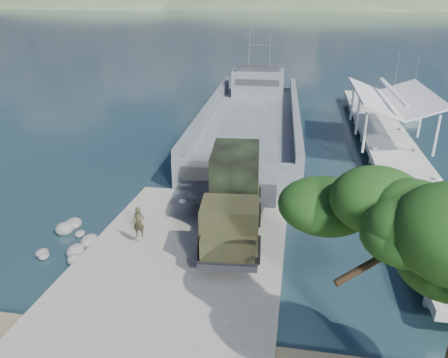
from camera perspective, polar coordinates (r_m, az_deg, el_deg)
ground at (r=23.05m, az=-4.98°, el=-10.00°), size 1400.00×1400.00×0.00m
boat_ramp at (r=22.11m, az=-5.66°, el=-10.82°), size 10.00×18.00×0.50m
shoreline_rocks at (r=25.57m, az=-18.39°, el=-7.66°), size 3.20×5.60×0.90m
distant_headlands at (r=580.59m, az=15.25°, el=20.60°), size 1000.00×240.00×48.00m
pier at (r=39.78m, az=20.77°, el=5.35°), size 6.40×44.00×6.10m
landing_craft at (r=43.43m, az=3.63°, el=7.12°), size 10.20×35.37×10.41m
military_truck at (r=23.45m, az=1.28°, el=-2.17°), size 3.62×9.17×4.15m
soldier at (r=23.15m, az=-11.01°, el=-6.43°), size 0.62×0.43×1.63m
sailboat_near at (r=55.44m, az=21.01°, el=8.57°), size 1.82×5.86×7.10m
sailboat_far at (r=54.77m, az=23.12°, el=8.07°), size 2.15×5.61×6.67m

